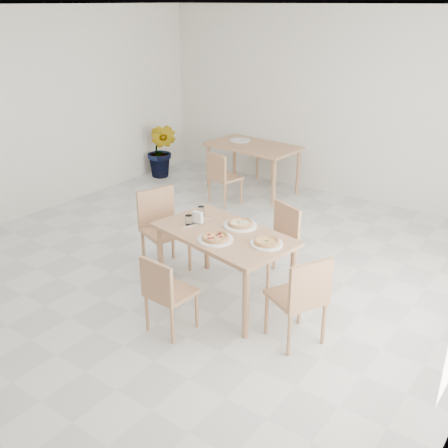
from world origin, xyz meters
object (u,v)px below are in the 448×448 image
Objects in this scene: chair_north at (278,237)px; plate_pepperoni at (215,239)px; pizza_margherita at (267,242)px; second_table at (253,150)px; chair_back_n at (277,149)px; pizza_mushroom at (240,223)px; tumbler_a at (201,211)px; potted_plant at (162,151)px; tumbler_b at (189,220)px; chair_west at (162,224)px; main_table at (224,241)px; chair_back_s at (222,175)px; plate_mushroom at (240,225)px; plate_empty at (240,140)px; plate_margherita at (266,244)px; pizza_pepperoni at (215,237)px; chair_south at (165,290)px; chair_east at (302,295)px; napkin_holder at (198,218)px.

chair_north is 0.96m from plate_pepperoni.
pizza_margherita reaches higher than second_table.
chair_back_n is at bearing 93.02° from second_table.
chair_north is at bearing 71.07° from pizza_mushroom.
pizza_margherita is 0.97m from tumbler_a.
tumbler_b is at bearing -43.34° from potted_plant.
tumbler_b is (0.60, -0.23, 0.27)m from chair_west.
main_table is 1.88× the size of chair_back_s.
plate_mushroom and plate_empty have the same top height.
chair_back_n is at bearing 123.84° from main_table.
chair_back_s is at bearing -74.31° from chair_back_n.
pizza_mushroom is 0.40× the size of chair_back_s.
chair_back_s reaches higher than plate_margherita.
pizza_pepperoni is 0.36× the size of potted_plant.
main_table is 0.82m from chair_south.
pizza_margherita is 3.64m from second_table.
pizza_mushroom is (-0.95, 0.44, 0.28)m from chair_east.
tumbler_b is (-0.44, 0.15, 0.02)m from pizza_pepperoni.
pizza_margherita is at bearing 3.86° from tumbler_b.
chair_west is at bearing -43.33° from chair_south.
chair_west is 2.67× the size of plate_pepperoni.
pizza_pepperoni is 3.82m from plate_empty.
chair_north reaches higher than plate_pepperoni.
plate_pepperoni is at bearing -64.96° from chair_east.
main_table is 4.06m from chair_back_n.
chair_back_s is (-1.67, 2.37, -0.32)m from pizza_pepperoni.
napkin_holder is at bearing -62.55° from plate_empty.
chair_south is (-0.08, -0.79, -0.21)m from main_table.
chair_back_n is at bearing 119.42° from pizza_margherita.
plate_empty is (-0.32, -0.65, 0.24)m from chair_back_n.
chair_north is 0.89× the size of potted_plant.
chair_back_s is 0.89× the size of chair_back_n.
potted_plant is at bearing -130.07° from chair_back_n.
main_table is 4.62× the size of plate_empty.
plate_empty is (-1.85, 3.87, 0.31)m from chair_south.
tumbler_b is 2.56m from chair_back_s.
second_table is (-1.27, 2.96, -0.15)m from napkin_holder.
pizza_pepperoni reaches higher than plate_mushroom.
plate_mushroom is 0.51m from tumbler_a.
pizza_pepperoni is 3.47× the size of tumbler_b.
chair_south is 6.05× the size of napkin_holder.
tumbler_b is 0.77× the size of napkin_holder.
pizza_margherita reaches higher than main_table.
chair_back_s is at bearing -59.35° from chair_south.
chair_back_n is at bearing -68.29° from chair_south.
chair_west is at bearing -74.90° from chair_east.
chair_east is 4.73m from chair_back_n.
tumbler_a is 0.06× the size of second_table.
chair_north reaches higher than chair_south.
chair_back_n is (-2.10, 3.72, -0.24)m from plate_margherita.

